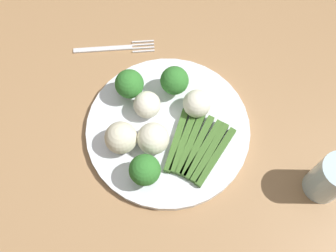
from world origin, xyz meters
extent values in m
cube|color=tan|center=(0.00, 0.00, -0.01)|extent=(6.00, 6.00, 0.02)
cube|color=#9E754C|center=(0.00, 0.00, 0.72)|extent=(1.12, 1.01, 0.04)
cylinder|color=#9E754C|center=(-0.50, 0.44, 0.35)|extent=(0.07, 0.07, 0.70)
cylinder|color=white|center=(0.05, 0.03, 0.75)|extent=(0.30, 0.30, 0.01)
cube|color=#3D6626|center=(0.13, 0.10, 0.76)|extent=(0.09, 0.10, 0.01)
cube|color=#3D6626|center=(0.12, 0.09, 0.76)|extent=(0.09, 0.10, 0.01)
cube|color=#3D6626|center=(0.11, 0.08, 0.76)|extent=(0.09, 0.10, 0.01)
cube|color=#3D6626|center=(0.11, 0.07, 0.76)|extent=(0.10, 0.09, 0.01)
cube|color=#3D6626|center=(0.10, 0.06, 0.76)|extent=(0.10, 0.09, 0.01)
cube|color=#3D6626|center=(0.09, 0.05, 0.76)|extent=(0.11, 0.08, 0.01)
cube|color=#3D6626|center=(0.08, 0.04, 0.76)|extent=(0.11, 0.08, 0.01)
cylinder|color=#609E3D|center=(0.13, -0.03, 0.77)|extent=(0.02, 0.02, 0.02)
sphere|color=#337A2D|center=(0.13, -0.03, 0.79)|extent=(0.05, 0.05, 0.05)
cylinder|color=#609E3D|center=(-0.02, 0.07, 0.77)|extent=(0.02, 0.02, 0.02)
sphere|color=#337A2D|center=(-0.02, 0.07, 0.79)|extent=(0.05, 0.05, 0.05)
cylinder|color=#609E3D|center=(-0.03, -0.01, 0.77)|extent=(0.02, 0.02, 0.02)
sphere|color=#337A2D|center=(-0.03, -0.01, 0.79)|extent=(0.05, 0.05, 0.05)
sphere|color=white|center=(0.04, 0.09, 0.78)|extent=(0.05, 0.05, 0.05)
sphere|color=silver|center=(0.08, 0.00, 0.78)|extent=(0.06, 0.06, 0.06)
sphere|color=beige|center=(0.06, -0.05, 0.79)|extent=(0.06, 0.06, 0.06)
sphere|color=white|center=(0.01, 0.01, 0.78)|extent=(0.05, 0.05, 0.05)
cube|color=silver|center=(-0.16, -0.04, 0.74)|extent=(0.03, 0.12, 0.00)
cube|color=silver|center=(-0.13, 0.04, 0.74)|extent=(0.01, 0.04, 0.00)
cube|color=silver|center=(-0.14, 0.04, 0.74)|extent=(0.01, 0.04, 0.00)
cube|color=silver|center=(-0.14, 0.04, 0.74)|extent=(0.01, 0.04, 0.00)
cube|color=silver|center=(-0.15, 0.04, 0.74)|extent=(0.01, 0.04, 0.00)
cylinder|color=silver|center=(0.23, 0.26, 0.79)|extent=(0.06, 0.06, 0.10)
camera|label=1|loc=(0.33, -0.05, 1.40)|focal=41.31mm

